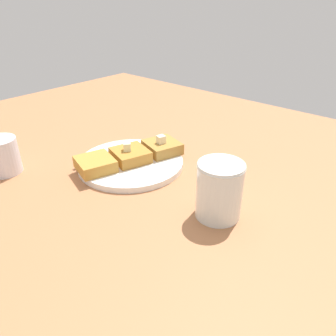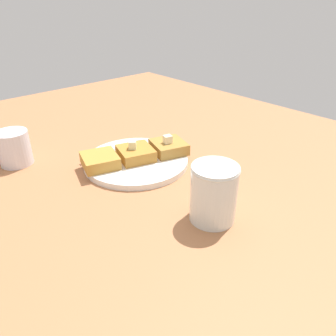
# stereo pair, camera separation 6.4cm
# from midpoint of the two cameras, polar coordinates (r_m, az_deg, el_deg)

# --- Properties ---
(table_surface) EXTENTS (1.29, 1.29, 0.02)m
(table_surface) POSITION_cam_midpoint_polar(r_m,az_deg,el_deg) (0.79, -13.52, 0.52)
(table_surface) COLOR #A66A43
(table_surface) RESTS_ON ground
(plate) EXTENTS (0.24, 0.24, 0.01)m
(plate) POSITION_cam_midpoint_polar(r_m,az_deg,el_deg) (0.75, -8.93, 0.88)
(plate) COLOR white
(plate) RESTS_ON table_surface
(toast_slice_left) EXTENTS (0.09, 0.09, 0.03)m
(toast_slice_left) POSITION_cam_midpoint_polar(r_m,az_deg,el_deg) (0.77, -3.41, 3.60)
(toast_slice_left) COLOR #A57836
(toast_slice_left) RESTS_ON plate
(toast_slice_middle) EXTENTS (0.09, 0.09, 0.03)m
(toast_slice_middle) POSITION_cam_midpoint_polar(r_m,az_deg,el_deg) (0.74, -9.04, 2.15)
(toast_slice_middle) COLOR #AF762E
(toast_slice_middle) RESTS_ON plate
(toast_slice_right) EXTENTS (0.09, 0.09, 0.03)m
(toast_slice_right) POSITION_cam_midpoint_polar(r_m,az_deg,el_deg) (0.72, -15.07, 0.58)
(toast_slice_right) COLOR #B88334
(toast_slice_right) RESTS_ON plate
(butter_pat_primary) EXTENTS (0.02, 0.02, 0.02)m
(butter_pat_primary) POSITION_cam_midpoint_polar(r_m,az_deg,el_deg) (0.75, -3.65, 4.94)
(butter_pat_primary) COLOR beige
(butter_pat_primary) RESTS_ON toast_slice_left
(butter_pat_secondary) EXTENTS (0.02, 0.02, 0.02)m
(butter_pat_secondary) POSITION_cam_midpoint_polar(r_m,az_deg,el_deg) (0.73, -9.66, 3.65)
(butter_pat_secondary) COLOR beige
(butter_pat_secondary) RESTS_ON toast_slice_middle
(fork) EXTENTS (0.16, 0.03, 0.00)m
(fork) POSITION_cam_midpoint_polar(r_m,az_deg,el_deg) (0.79, -12.51, 2.90)
(fork) COLOR silver
(fork) RESTS_ON plate
(syrup_jar) EXTENTS (0.08, 0.08, 0.10)m
(syrup_jar) POSITION_cam_midpoint_polar(r_m,az_deg,el_deg) (0.56, 5.39, -4.51)
(syrup_jar) COLOR #341B0B
(syrup_jar) RESTS_ON table_surface
(coffee_mug) EXTENTS (0.10, 0.07, 0.08)m
(coffee_mug) POSITION_cam_midpoint_polar(r_m,az_deg,el_deg) (0.80, -29.18, 1.76)
(coffee_mug) COLOR silver
(coffee_mug) RESTS_ON table_surface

